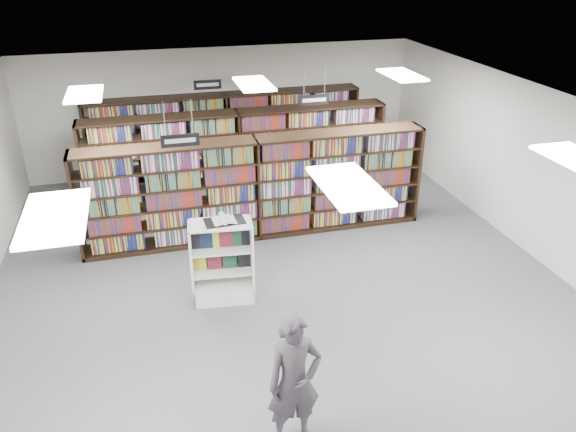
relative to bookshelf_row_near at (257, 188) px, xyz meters
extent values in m
plane|color=#48484C|center=(0.00, -2.00, -1.05)|extent=(12.00, 12.00, 0.00)
cube|color=white|center=(0.00, -2.00, 2.15)|extent=(10.00, 12.00, 0.10)
cube|color=silver|center=(0.00, 4.00, 0.55)|extent=(10.00, 0.10, 3.20)
cube|color=silver|center=(5.00, -2.00, 0.55)|extent=(0.10, 12.00, 3.20)
cube|color=black|center=(0.00, 0.00, 0.00)|extent=(7.00, 0.60, 2.10)
cube|color=maroon|center=(0.00, 0.00, 0.00)|extent=(6.88, 0.42, 1.98)
cube|color=black|center=(0.00, 2.00, 0.00)|extent=(7.00, 0.60, 2.10)
cube|color=maroon|center=(0.00, 2.00, 0.00)|extent=(6.88, 0.42, 1.98)
cube|color=black|center=(0.00, 3.70, 0.00)|extent=(7.00, 0.60, 2.10)
cube|color=maroon|center=(0.00, 3.70, 0.00)|extent=(6.88, 0.42, 1.98)
cylinder|color=#B2B2B7|center=(-1.73, -1.00, 1.86)|extent=(0.01, 0.01, 0.58)
cylinder|color=#B2B2B7|center=(-1.27, -1.00, 1.86)|extent=(0.01, 0.01, 0.58)
cube|color=black|center=(-1.50, -1.00, 1.46)|extent=(0.65, 0.02, 0.22)
cube|color=white|center=(-1.50, -1.01, 1.46)|extent=(0.52, 0.00, 0.08)
cylinder|color=#B2B2B7|center=(1.27, 1.00, 1.86)|extent=(0.01, 0.01, 0.58)
cylinder|color=#B2B2B7|center=(1.73, 1.00, 1.86)|extent=(0.01, 0.01, 0.58)
cube|color=black|center=(1.50, 1.00, 1.46)|extent=(0.65, 0.02, 0.22)
cube|color=white|center=(1.50, 0.99, 1.46)|extent=(0.52, 0.00, 0.08)
cylinder|color=#B2B2B7|center=(-0.73, 3.00, 1.86)|extent=(0.01, 0.01, 0.58)
cylinder|color=#B2B2B7|center=(-0.27, 3.00, 1.86)|extent=(0.01, 0.01, 0.58)
cube|color=black|center=(-0.50, 3.00, 1.46)|extent=(0.65, 0.02, 0.22)
cube|color=white|center=(-0.50, 2.99, 1.46)|extent=(0.52, 0.00, 0.08)
cube|color=white|center=(-3.00, -5.00, 2.11)|extent=(0.60, 1.20, 0.04)
cube|color=white|center=(0.00, -5.00, 2.11)|extent=(0.60, 1.20, 0.04)
cube|color=white|center=(-3.00, 0.00, 2.11)|extent=(0.60, 1.20, 0.04)
cube|color=white|center=(0.00, 0.00, 2.11)|extent=(0.60, 1.20, 0.04)
cube|color=white|center=(3.00, 0.00, 2.11)|extent=(0.60, 1.20, 0.04)
cube|color=silver|center=(-1.06, -2.17, -0.89)|extent=(1.09, 0.63, 0.31)
cube|color=silver|center=(-1.56, -2.12, -0.32)|extent=(0.10, 0.52, 1.46)
cube|color=silver|center=(-0.56, -2.22, -0.32)|extent=(0.10, 0.52, 1.46)
cube|color=silver|center=(-1.03, -1.93, -0.32)|extent=(1.04, 0.14, 1.46)
cube|color=silver|center=(-1.06, -2.17, 0.39)|extent=(1.09, 0.63, 0.03)
cube|color=silver|center=(-1.06, -2.17, -0.48)|extent=(1.01, 0.58, 0.02)
cube|color=silver|center=(-1.06, -2.17, -0.06)|extent=(1.01, 0.58, 0.02)
cube|color=black|center=(-1.45, -2.08, 0.11)|extent=(0.21, 0.09, 0.31)
cube|color=#0F1E33|center=(-1.29, -2.09, 0.11)|extent=(0.21, 0.09, 0.31)
cube|color=yellow|center=(-1.13, -2.11, 0.11)|extent=(0.21, 0.09, 0.31)
cube|color=maroon|center=(-0.97, -2.13, 0.11)|extent=(0.21, 0.09, 0.31)
cube|color=#184B2E|center=(-0.82, -2.15, 0.11)|extent=(0.21, 0.09, 0.31)
cube|color=black|center=(-0.66, -2.16, 0.11)|extent=(0.21, 0.09, 0.31)
cube|color=yellow|center=(-1.43, -2.08, -0.32)|extent=(0.23, 0.08, 0.29)
cube|color=maroon|center=(-1.18, -2.11, -0.32)|extent=(0.23, 0.08, 0.29)
cube|color=#184B2E|center=(-0.93, -2.13, -0.32)|extent=(0.23, 0.08, 0.29)
cube|color=black|center=(-0.68, -2.16, -0.32)|extent=(0.23, 0.08, 0.29)
cube|color=black|center=(-0.98, -2.13, 0.41)|extent=(0.66, 0.40, 0.02)
cube|color=white|center=(-1.13, -2.13, 0.42)|extent=(0.30, 0.36, 0.06)
cube|color=white|center=(-0.82, -2.13, 0.42)|extent=(0.30, 0.36, 0.08)
cylinder|color=white|center=(-1.00, -2.13, 0.47)|extent=(0.12, 0.33, 0.10)
imported|color=#46414A|center=(-0.71, -5.40, -0.14)|extent=(0.69, 0.48, 1.82)
camera|label=1|loc=(-2.08, -10.25, 4.49)|focal=35.00mm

